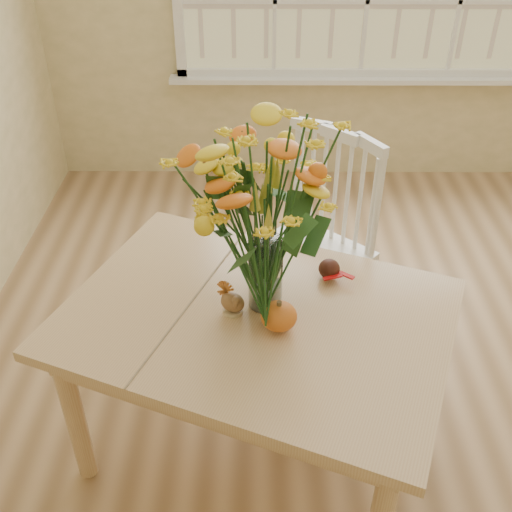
{
  "coord_description": "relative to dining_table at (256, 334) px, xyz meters",
  "views": [
    {
      "loc": [
        -0.64,
        -1.56,
        1.98
      ],
      "look_at": [
        -0.65,
        -0.04,
        0.89
      ],
      "focal_mm": 42.0,
      "sensor_mm": 36.0,
      "label": 1
    }
  ],
  "objects": [
    {
      "name": "floor",
      "position": [
        0.65,
        0.06,
        -0.59
      ],
      "size": [
        4.0,
        4.5,
        0.01
      ],
      "primitive_type": "cube",
      "color": "#926D47",
      "rests_on": "ground"
    },
    {
      "name": "dining_table",
      "position": [
        0.0,
        0.0,
        0.0
      ],
      "size": [
        1.5,
        1.3,
        0.67
      ],
      "rotation": [
        0.0,
        0.0,
        -0.38
      ],
      "color": "tan",
      "rests_on": "floor"
    },
    {
      "name": "windsor_chair",
      "position": [
        0.27,
        0.65,
        -0.03
      ],
      "size": [
        0.63,
        0.63,
        0.99
      ],
      "rotation": [
        0.0,
        0.0,
        -0.72
      ],
      "color": "white",
      "rests_on": "floor"
    },
    {
      "name": "flower_vase",
      "position": [
        0.03,
        0.05,
        0.47
      ],
      "size": [
        0.53,
        0.53,
        0.63
      ],
      "color": "white",
      "rests_on": "dining_table"
    },
    {
      "name": "pumpkin",
      "position": [
        0.07,
        -0.07,
        0.14
      ],
      "size": [
        0.12,
        0.12,
        0.09
      ],
      "primitive_type": "ellipsoid",
      "color": "#CA6017",
      "rests_on": "dining_table"
    },
    {
      "name": "turkey_figurine",
      "position": [
        -0.08,
        0.01,
        0.13
      ],
      "size": [
        0.1,
        0.09,
        0.1
      ],
      "rotation": [
        0.0,
        0.0,
        -0.5
      ],
      "color": "#CCB78C",
      "rests_on": "dining_table"
    },
    {
      "name": "dark_gourd",
      "position": [
        0.26,
        0.2,
        0.13
      ],
      "size": [
        0.13,
        0.09,
        0.07
      ],
      "color": "#38160F",
      "rests_on": "dining_table"
    }
  ]
}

